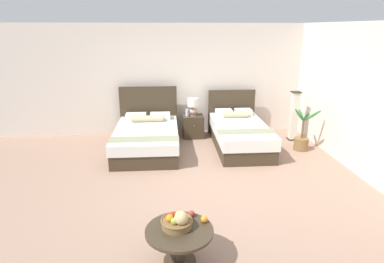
# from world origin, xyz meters

# --- Properties ---
(ground_plane) EXTENTS (9.37, 9.70, 0.02)m
(ground_plane) POSITION_xyz_m (0.00, 0.00, -0.01)
(ground_plane) COLOR #9E7B66
(wall_back) EXTENTS (9.37, 0.12, 2.68)m
(wall_back) POSITION_xyz_m (0.00, 3.05, 1.34)
(wall_back) COLOR silver
(wall_back) RESTS_ON ground
(wall_side_right) EXTENTS (0.12, 5.30, 2.68)m
(wall_side_right) POSITION_xyz_m (2.88, 0.40, 1.34)
(wall_side_right) COLOR silver
(wall_side_right) RESTS_ON ground
(bed_near_window) EXTENTS (1.42, 2.22, 1.23)m
(bed_near_window) POSITION_xyz_m (-1.03, 1.82, 0.29)
(bed_near_window) COLOR #3C3020
(bed_near_window) RESTS_ON ground
(bed_near_corner) EXTENTS (1.20, 2.22, 1.11)m
(bed_near_corner) POSITION_xyz_m (1.03, 1.81, 0.30)
(bed_near_corner) COLOR #3C3020
(bed_near_corner) RESTS_ON ground
(nightstand) EXTENTS (0.49, 0.45, 0.54)m
(nightstand) POSITION_xyz_m (0.07, 2.57, 0.27)
(nightstand) COLOR #3C3020
(nightstand) RESTS_ON ground
(table_lamp) EXTENTS (0.27, 0.27, 0.42)m
(table_lamp) POSITION_xyz_m (0.07, 2.59, 0.78)
(table_lamp) COLOR tan
(table_lamp) RESTS_ON nightstand
(vase) EXTENTS (0.07, 0.07, 0.18)m
(vase) POSITION_xyz_m (-0.08, 2.53, 0.63)
(vase) COLOR silver
(vase) RESTS_ON nightstand
(coffee_table) EXTENTS (0.77, 0.77, 0.42)m
(coffee_table) POSITION_xyz_m (-0.54, -1.88, 0.33)
(coffee_table) COLOR #3C3020
(coffee_table) RESTS_ON ground
(fruit_bowl) EXTENTS (0.36, 0.36, 0.23)m
(fruit_bowl) POSITION_xyz_m (-0.56, -1.84, 0.50)
(fruit_bowl) COLOR brown
(fruit_bowl) RESTS_ON coffee_table
(loose_apple) EXTENTS (0.08, 0.08, 0.08)m
(loose_apple) POSITION_xyz_m (-0.38, -1.63, 0.46)
(loose_apple) COLOR #AF372D
(loose_apple) RESTS_ON coffee_table
(loose_orange) EXTENTS (0.08, 0.08, 0.08)m
(loose_orange) POSITION_xyz_m (-0.25, -1.76, 0.46)
(loose_orange) COLOR orange
(loose_orange) RESTS_ON coffee_table
(floor_lamp_corner) EXTENTS (0.20, 0.20, 1.17)m
(floor_lamp_corner) POSITION_xyz_m (2.41, 2.15, 0.58)
(floor_lamp_corner) COLOR #2A2C15
(floor_lamp_corner) RESTS_ON ground
(potted_palm) EXTENTS (0.58, 0.55, 0.95)m
(potted_palm) POSITION_xyz_m (2.34, 1.45, 0.25)
(potted_palm) COLOR brown
(potted_palm) RESTS_ON ground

